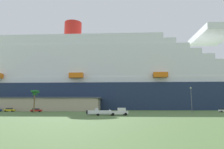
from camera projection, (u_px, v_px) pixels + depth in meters
ground_plane at (98, 111)px, 103.25m from camera, size 600.00×600.00×0.00m
cruise_ship at (114, 81)px, 133.11m from camera, size 246.79×46.32×64.55m
terminal_building at (40, 104)px, 104.00m from camera, size 62.92×22.34×6.68m
pickup_truck at (119, 112)px, 59.66m from camera, size 5.87×3.09×2.20m
small_boat_on_trailer at (101, 112)px, 58.61m from camera, size 8.95×3.07×2.15m
palm_tree at (35, 94)px, 79.25m from camera, size 3.57×3.68×8.84m
street_lamp at (191, 97)px, 72.04m from camera, size 0.56×0.56×9.31m
parked_car_white_van at (224, 110)px, 84.68m from camera, size 4.50×2.46×1.58m
parked_car_yellow_taxi at (9, 110)px, 90.06m from camera, size 4.41×2.35×1.58m
parked_car_red_hatchback at (36, 110)px, 85.09m from camera, size 4.57×2.22×1.58m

